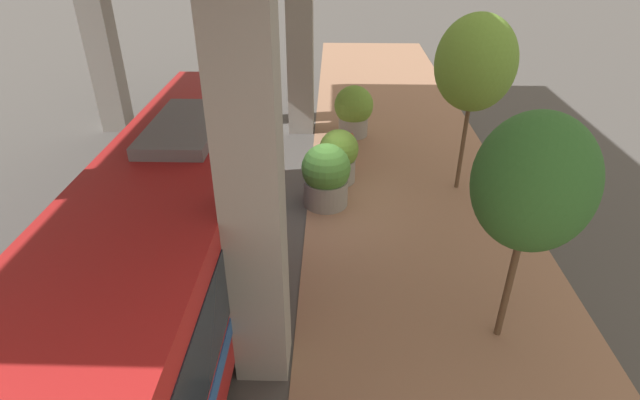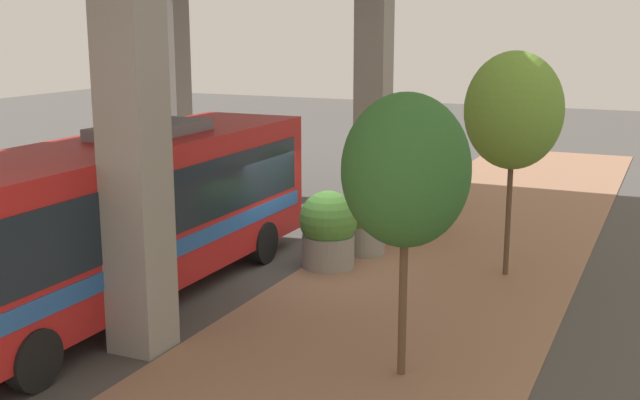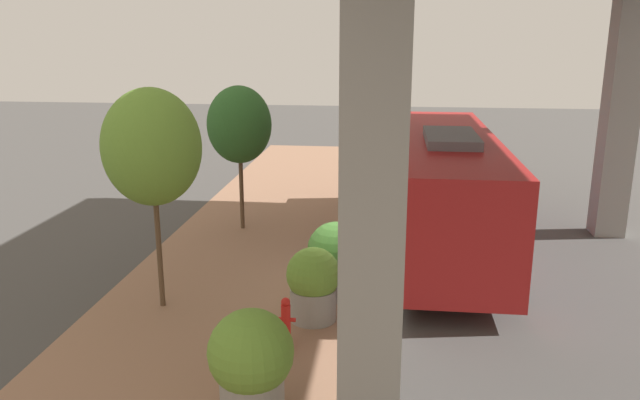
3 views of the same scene
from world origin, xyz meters
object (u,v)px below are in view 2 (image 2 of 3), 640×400
at_px(planter_back, 429,190).
at_px(street_tree_near, 514,111).
at_px(fire_hydrant, 396,223).
at_px(planter_front, 365,220).
at_px(street_tree_far, 406,171).
at_px(bus, 121,210).
at_px(planter_middle, 328,230).

height_order(planter_back, street_tree_near, street_tree_near).
bearing_deg(planter_back, fire_hydrant, 86.18).
bearing_deg(planter_front, planter_back, -98.63).
bearing_deg(street_tree_near, street_tree_far, 85.74).
bearing_deg(street_tree_near, planter_back, -52.75).
height_order(bus, street_tree_near, street_tree_near).
bearing_deg(planter_front, bus, 59.24).
relative_size(planter_back, street_tree_near, 0.37).
xyz_separation_m(planter_middle, street_tree_near, (-3.90, -1.10, 2.82)).
xyz_separation_m(bus, planter_back, (-3.71, -8.94, -0.95)).
bearing_deg(planter_back, street_tree_near, 127.25).
distance_m(fire_hydrant, street_tree_far, 8.53).
xyz_separation_m(fire_hydrant, planter_middle, (0.75, 2.67, 0.36)).
xyz_separation_m(bus, street_tree_far, (-6.26, 1.01, 1.44)).
height_order(street_tree_near, street_tree_far, street_tree_near).
relative_size(bus, planter_back, 5.93).
bearing_deg(fire_hydrant, planter_front, 72.74).
height_order(fire_hydrant, street_tree_near, street_tree_near).
xyz_separation_m(fire_hydrant, street_tree_far, (-2.71, 7.58, 2.82)).
distance_m(planter_front, planter_back, 3.68).
bearing_deg(street_tree_near, fire_hydrant, -26.47).
relative_size(bus, street_tree_near, 2.20).
height_order(planter_front, street_tree_near, street_tree_near).
bearing_deg(planter_middle, planter_back, -100.22).
height_order(fire_hydrant, planter_back, planter_back).
distance_m(bus, fire_hydrant, 7.60).
height_order(planter_front, planter_middle, planter_middle).
xyz_separation_m(bus, planter_middle, (-2.80, -3.90, -1.02)).
bearing_deg(planter_back, planter_middle, 79.78).
height_order(planter_front, planter_back, planter_back).
bearing_deg(bus, planter_middle, -125.70).
distance_m(planter_middle, planter_back, 5.12).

